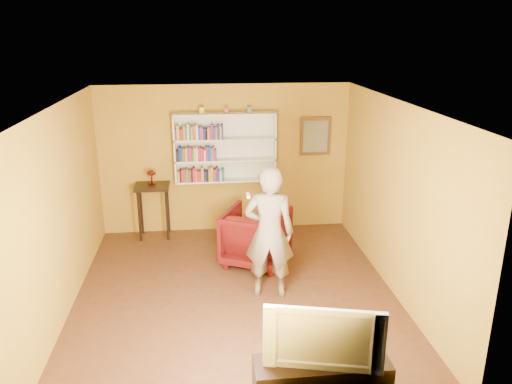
{
  "coord_description": "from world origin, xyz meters",
  "views": [
    {
      "loc": [
        -0.41,
        -6.3,
        3.62
      ],
      "look_at": [
        0.37,
        0.75,
        1.28
      ],
      "focal_mm": 35.0,
      "sensor_mm": 36.0,
      "label": 1
    }
  ],
  "objects_px": {
    "armchair": "(256,236)",
    "console_table": "(153,194)",
    "bookshelf": "(225,147)",
    "person": "(269,233)",
    "tv_cabinet": "(321,382)",
    "ruby_lustre": "(151,174)",
    "television": "(324,333)"
  },
  "relations": [
    {
      "from": "armchair",
      "to": "console_table",
      "type": "bearing_deg",
      "value": -11.06
    },
    {
      "from": "bookshelf",
      "to": "armchair",
      "type": "xyz_separation_m",
      "value": [
        0.41,
        -1.41,
        -1.15
      ]
    },
    {
      "from": "armchair",
      "to": "person",
      "type": "height_order",
      "value": "person"
    },
    {
      "from": "console_table",
      "to": "armchair",
      "type": "height_order",
      "value": "console_table"
    },
    {
      "from": "bookshelf",
      "to": "person",
      "type": "height_order",
      "value": "bookshelf"
    },
    {
      "from": "armchair",
      "to": "tv_cabinet",
      "type": "height_order",
      "value": "armchair"
    },
    {
      "from": "tv_cabinet",
      "to": "console_table",
      "type": "bearing_deg",
      "value": 114.04
    },
    {
      "from": "tv_cabinet",
      "to": "armchair",
      "type": "bearing_deg",
      "value": 95.12
    },
    {
      "from": "ruby_lustre",
      "to": "console_table",
      "type": "bearing_deg",
      "value": 0.0
    },
    {
      "from": "bookshelf",
      "to": "armchair",
      "type": "distance_m",
      "value": 1.86
    },
    {
      "from": "bookshelf",
      "to": "person",
      "type": "xyz_separation_m",
      "value": [
        0.47,
        -2.45,
        -0.65
      ]
    },
    {
      "from": "person",
      "to": "television",
      "type": "distance_m",
      "value": 2.23
    },
    {
      "from": "person",
      "to": "tv_cabinet",
      "type": "height_order",
      "value": "person"
    },
    {
      "from": "tv_cabinet",
      "to": "television",
      "type": "bearing_deg",
      "value": 0.0
    },
    {
      "from": "bookshelf",
      "to": "tv_cabinet",
      "type": "xyz_separation_m",
      "value": [
        0.7,
        -4.66,
        -1.35
      ]
    },
    {
      "from": "tv_cabinet",
      "to": "bookshelf",
      "type": "bearing_deg",
      "value": 98.52
    },
    {
      "from": "television",
      "to": "ruby_lustre",
      "type": "bearing_deg",
      "value": 127.58
    },
    {
      "from": "television",
      "to": "armchair",
      "type": "bearing_deg",
      "value": 108.67
    },
    {
      "from": "bookshelf",
      "to": "console_table",
      "type": "distance_m",
      "value": 1.53
    },
    {
      "from": "ruby_lustre",
      "to": "tv_cabinet",
      "type": "distance_m",
      "value": 5.02
    },
    {
      "from": "person",
      "to": "tv_cabinet",
      "type": "bearing_deg",
      "value": 105.78
    },
    {
      "from": "armchair",
      "to": "bookshelf",
      "type": "bearing_deg",
      "value": -48.91
    },
    {
      "from": "ruby_lustre",
      "to": "person",
      "type": "relative_size",
      "value": 0.14
    },
    {
      "from": "ruby_lustre",
      "to": "tv_cabinet",
      "type": "xyz_separation_m",
      "value": [
        2.01,
        -4.5,
        -0.94
      ]
    },
    {
      "from": "bookshelf",
      "to": "person",
      "type": "distance_m",
      "value": 2.57
    },
    {
      "from": "console_table",
      "to": "ruby_lustre",
      "type": "height_order",
      "value": "ruby_lustre"
    },
    {
      "from": "bookshelf",
      "to": "tv_cabinet",
      "type": "distance_m",
      "value": 4.9
    },
    {
      "from": "ruby_lustre",
      "to": "television",
      "type": "relative_size",
      "value": 0.23
    },
    {
      "from": "ruby_lustre",
      "to": "television",
      "type": "bearing_deg",
      "value": -65.96
    },
    {
      "from": "console_table",
      "to": "armchair",
      "type": "xyz_separation_m",
      "value": [
        1.72,
        -1.25,
        -0.37
      ]
    },
    {
      "from": "console_table",
      "to": "television",
      "type": "bearing_deg",
      "value": -65.96
    },
    {
      "from": "armchair",
      "to": "person",
      "type": "distance_m",
      "value": 1.16
    }
  ]
}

